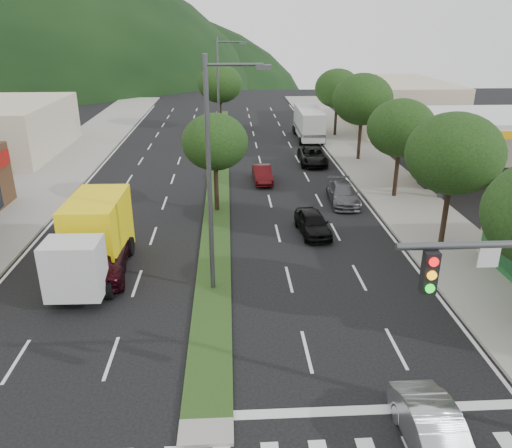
{
  "coord_description": "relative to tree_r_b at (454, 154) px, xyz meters",
  "views": [
    {
      "loc": [
        0.83,
        -11.66,
        11.04
      ],
      "look_at": [
        2.02,
        9.77,
        2.39
      ],
      "focal_mm": 35.0,
      "sensor_mm": 36.0,
      "label": 1
    }
  ],
  "objects": [
    {
      "name": "ground",
      "position": [
        -12.0,
        -12.0,
        -5.04
      ],
      "size": [
        160.0,
        160.0,
        0.0
      ],
      "primitive_type": "plane",
      "color": "black",
      "rests_on": "ground"
    },
    {
      "name": "sidewalk_right",
      "position": [
        0.5,
        13.0,
        -4.96
      ],
      "size": [
        5.0,
        90.0,
        0.15
      ],
      "primitive_type": "cube",
      "color": "gray",
      "rests_on": "ground"
    },
    {
      "name": "sidewalk_left",
      "position": [
        -25.0,
        13.0,
        -4.96
      ],
      "size": [
        6.0,
        90.0,
        0.15
      ],
      "primitive_type": "cube",
      "color": "gray",
      "rests_on": "ground"
    },
    {
      "name": "median",
      "position": [
        -12.0,
        16.0,
        -4.98
      ],
      "size": [
        1.6,
        56.0,
        0.12
      ],
      "primitive_type": "cube",
      "color": "#233E16",
      "rests_on": "ground"
    },
    {
      "name": "gas_canopy",
      "position": [
        7.0,
        10.0,
        -0.39
      ],
      "size": [
        12.2,
        8.2,
        5.25
      ],
      "color": "silver",
      "rests_on": "ground"
    },
    {
      "name": "bldg_left_far",
      "position": [
        -31.0,
        22.0,
        -2.74
      ],
      "size": [
        9.0,
        14.0,
        4.6
      ],
      "primitive_type": "cube",
      "color": "beige",
      "rests_on": "ground"
    },
    {
      "name": "bldg_right_far",
      "position": [
        7.5,
        32.0,
        -2.44
      ],
      "size": [
        10.0,
        16.0,
        5.2
      ],
      "primitive_type": "cube",
      "color": "beige",
      "rests_on": "ground"
    },
    {
      "name": "tree_r_b",
      "position": [
        0.0,
        0.0,
        0.0
      ],
      "size": [
        4.8,
        4.8,
        6.94
      ],
      "color": "black",
      "rests_on": "sidewalk_right"
    },
    {
      "name": "tree_r_c",
      "position": [
        0.0,
        8.0,
        -0.29
      ],
      "size": [
        4.4,
        4.4,
        6.48
      ],
      "color": "black",
      "rests_on": "sidewalk_right"
    },
    {
      "name": "tree_r_d",
      "position": [
        0.0,
        18.0,
        0.14
      ],
      "size": [
        5.0,
        5.0,
        7.17
      ],
      "color": "black",
      "rests_on": "sidewalk_right"
    },
    {
      "name": "tree_r_e",
      "position": [
        0.0,
        28.0,
        -0.14
      ],
      "size": [
        4.6,
        4.6,
        6.71
      ],
      "color": "black",
      "rests_on": "sidewalk_right"
    },
    {
      "name": "tree_med_near",
      "position": [
        -12.0,
        6.0,
        -0.61
      ],
      "size": [
        4.0,
        4.0,
        6.02
      ],
      "color": "black",
      "rests_on": "median"
    },
    {
      "name": "tree_med_far",
      "position": [
        -12.0,
        32.0,
        -0.03
      ],
      "size": [
        4.8,
        4.8,
        6.94
      ],
      "color": "black",
      "rests_on": "median"
    },
    {
      "name": "streetlight_near",
      "position": [
        -11.79,
        -4.0,
        0.55
      ],
      "size": [
        2.6,
        0.25,
        10.0
      ],
      "color": "#47494C",
      "rests_on": "ground"
    },
    {
      "name": "streetlight_mid",
      "position": [
        -11.79,
        21.0,
        0.55
      ],
      "size": [
        2.6,
        0.25,
        10.0
      ],
      "color": "#47494C",
      "rests_on": "ground"
    },
    {
      "name": "sedan_silver",
      "position": [
        -5.72,
        -13.54,
        -4.39
      ],
      "size": [
        1.48,
        3.98,
        1.3
      ],
      "primitive_type": "imported",
      "rotation": [
        0.0,
        0.0,
        0.03
      ],
      "color": "#97999E",
      "rests_on": "ground"
    },
    {
      "name": "suv_maroon",
      "position": [
        -17.37,
        -2.18,
        -4.27
      ],
      "size": [
        3.12,
        5.78,
        1.54
      ],
      "primitive_type": "imported",
      "rotation": [
        0.0,
        0.0,
        3.25
      ],
      "color": "black",
      "rests_on": "ground"
    },
    {
      "name": "car_queue_a",
      "position": [
        -6.56,
        2.07,
        -4.38
      ],
      "size": [
        1.88,
        3.96,
        1.31
      ],
      "primitive_type": "imported",
      "rotation": [
        0.0,
        0.0,
        0.09
      ],
      "color": "black",
      "rests_on": "ground"
    },
    {
      "name": "car_queue_b",
      "position": [
        -3.73,
        7.07,
        -4.39
      ],
      "size": [
        2.0,
        4.5,
        1.28
      ],
      "primitive_type": "imported",
      "rotation": [
        0.0,
        0.0,
        -0.04
      ],
      "color": "#545459",
      "rests_on": "ground"
    },
    {
      "name": "car_queue_c",
      "position": [
        -8.72,
        12.07,
        -4.42
      ],
      "size": [
        1.44,
        3.76,
        1.22
      ],
      "primitive_type": "imported",
      "rotation": [
        0.0,
        0.0,
        0.04
      ],
      "color": "#450B0E",
      "rests_on": "ground"
    },
    {
      "name": "car_queue_d",
      "position": [
        -4.13,
        17.07,
        -4.37
      ],
      "size": [
        2.38,
        4.87,
        1.33
      ],
      "primitive_type": "imported",
      "rotation": [
        0.0,
        0.0,
        -0.04
      ],
      "color": "black",
      "rests_on": "ground"
    },
    {
      "name": "box_truck",
      "position": [
        -17.56,
        -1.89,
        -3.42
      ],
      "size": [
        2.83,
        6.96,
        3.41
      ],
      "rotation": [
        0.0,
        0.0,
        3.12
      ],
      "color": "silver",
      "rests_on": "ground"
    },
    {
      "name": "motorhome",
      "position": [
        -3.0,
        26.91,
        -3.41
      ],
      "size": [
        2.65,
        8.01,
        3.05
      ],
      "rotation": [
        0.0,
        0.0,
        -0.02
      ],
      "color": "silver",
      "rests_on": "ground"
    }
  ]
}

